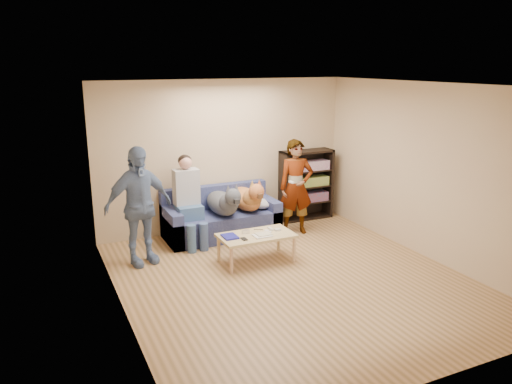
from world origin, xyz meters
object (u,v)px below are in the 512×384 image
person_standing_left (138,206)px  sofa (220,220)px  dog_gray (224,202)px  camera_silver (246,231)px  notebook_blue (230,236)px  dog_tan (247,198)px  person_standing_right (296,187)px  bookshelf (306,183)px  person_seated (188,197)px  coffee_table (256,237)px

person_standing_left → sofa: bearing=9.6°
dog_gray → camera_silver: bearing=-91.9°
notebook_blue → dog_tan: bearing=55.2°
camera_silver → dog_tan: bearing=64.7°
person_standing_right → notebook_blue: bearing=-139.6°
dog_gray → bookshelf: (1.82, 0.46, 0.04)m
person_seated → dog_gray: (0.57, -0.10, -0.13)m
dog_gray → dog_tan: dog_tan is taller
person_standing_right → person_seated: 1.84m
sofa → dog_gray: bearing=-94.6°
notebook_blue → bookshelf: size_ratio=0.20×
notebook_blue → bookshelf: bookshelf is taller
camera_silver → coffee_table: size_ratio=0.10×
person_standing_left → notebook_blue: 1.38m
person_standing_left → dog_tan: 2.00m
dog_gray → bookshelf: bearing=14.2°
sofa → camera_silver: bearing=-92.4°
notebook_blue → coffee_table: (0.40, -0.05, -0.06)m
camera_silver → coffee_table: (0.12, -0.12, -0.07)m
person_standing_right → dog_tan: 0.85m
dog_gray → sofa: bearing=85.4°
sofa → dog_tan: size_ratio=1.62×
person_seated → dog_gray: size_ratio=1.17×
person_standing_left → notebook_blue: (1.16, -0.60, -0.44)m
person_standing_left → bookshelf: 3.41m
sofa → person_seated: person_seated is taller
person_seated → coffee_table: (0.66, -1.17, -0.40)m
sofa → person_standing_left: bearing=-156.7°
person_standing_right → camera_silver: (-1.28, -0.77, -0.37)m
person_standing_right → bookshelf: bearing=60.3°
camera_silver → coffee_table: bearing=-45.0°
person_standing_right → camera_silver: 1.53m
person_seated → coffee_table: person_seated is taller
camera_silver → bookshelf: size_ratio=0.08×
person_seated → bookshelf: person_seated is taller
dog_gray → dog_tan: size_ratio=1.07×
bookshelf → coffee_table: bearing=-138.5°
notebook_blue → coffee_table: size_ratio=0.24×
person_standing_left → dog_tan: person_standing_left is taller
dog_gray → dog_tan: 0.46m
dog_gray → dog_tan: bearing=10.5°
coffee_table → notebook_blue: bearing=172.9°
person_standing_right → notebook_blue: 1.81m
notebook_blue → camera_silver: 0.29m
person_standing_left → dog_gray: person_standing_left is taller
person_standing_left → notebook_blue: person_standing_left is taller
sofa → person_seated: size_ratio=1.29×
notebook_blue → dog_tan: size_ratio=0.22×
dog_gray → person_seated: bearing=170.0°
notebook_blue → dog_tan: dog_tan is taller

